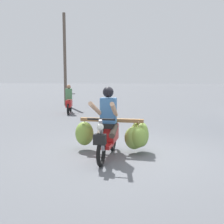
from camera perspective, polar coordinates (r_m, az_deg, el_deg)
The scene contains 4 objects.
ground_plane at distance 6.41m, azimuth 3.70°, elevation -8.95°, with size 120.00×120.00×0.00m, color #56595E.
motorbike_main_loaded at distance 6.41m, azimuth 1.12°, elevation -4.17°, with size 1.81×1.77×1.58m.
motorbike_distant_ahead_left at distance 13.46m, azimuth -8.86°, elevation 2.08°, with size 0.52×1.61×1.40m.
utility_pole at distance 17.27m, azimuth -9.71°, elevation 10.54°, with size 0.18×0.18×5.54m, color brown.
Camera 1 is at (0.20, -6.15, 1.81)m, focal length 44.27 mm.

